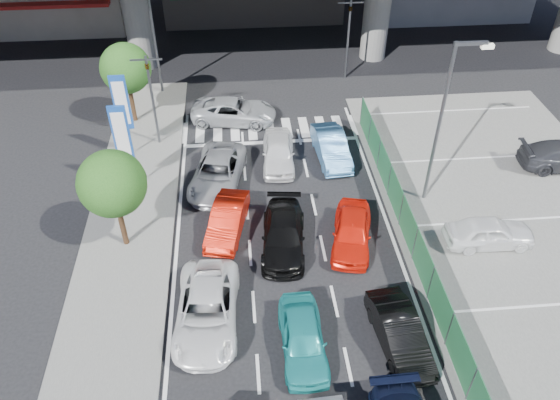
{
  "coord_description": "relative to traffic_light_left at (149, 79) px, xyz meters",
  "views": [
    {
      "loc": [
        -1.81,
        -13.91,
        16.82
      ],
      "look_at": [
        -0.19,
        4.15,
        1.93
      ],
      "focal_mm": 35.0,
      "sensor_mm": 36.0,
      "label": 1
    }
  ],
  "objects": [
    {
      "name": "ground",
      "position": [
        6.2,
        -12.0,
        -3.94
      ],
      "size": [
        120.0,
        120.0,
        0.0
      ],
      "primitive_type": "plane",
      "color": "black",
      "rests_on": "ground"
    },
    {
      "name": "parking_lot",
      "position": [
        17.2,
        -10.0,
        -3.91
      ],
      "size": [
        12.0,
        28.0,
        0.06
      ],
      "primitive_type": "cube",
      "color": "#5C5C5A",
      "rests_on": "ground"
    },
    {
      "name": "sidewalk_left",
      "position": [
        -0.8,
        -8.0,
        -3.88
      ],
      "size": [
        4.0,
        30.0,
        0.12
      ],
      "primitive_type": "cube",
      "color": "#5C5C5A",
      "rests_on": "ground"
    },
    {
      "name": "fence_run",
      "position": [
        11.5,
        -11.0,
        -3.04
      ],
      "size": [
        0.16,
        22.0,
        1.8
      ],
      "primitive_type": null,
      "color": "#216238",
      "rests_on": "ground"
    },
    {
      "name": "traffic_light_left",
      "position": [
        0.0,
        0.0,
        0.0
      ],
      "size": [
        1.6,
        1.24,
        5.2
      ],
      "color": "#595B60",
      "rests_on": "ground"
    },
    {
      "name": "traffic_light_right",
      "position": [
        11.7,
        7.0,
        0.0
      ],
      "size": [
        1.6,
        1.24,
        5.2
      ],
      "color": "#595B60",
      "rests_on": "ground"
    },
    {
      "name": "street_lamp_right",
      "position": [
        13.37,
        -6.0,
        0.83
      ],
      "size": [
        1.65,
        0.22,
        8.0
      ],
      "color": "#595B60",
      "rests_on": "ground"
    },
    {
      "name": "street_lamp_left",
      "position": [
        -0.13,
        6.0,
        0.83
      ],
      "size": [
        1.65,
        0.22,
        8.0
      ],
      "color": "#595B60",
      "rests_on": "ground"
    },
    {
      "name": "signboard_near",
      "position": [
        -1.0,
        -4.01,
        -0.87
      ],
      "size": [
        0.8,
        0.14,
        4.7
      ],
      "color": "#595B60",
      "rests_on": "ground"
    },
    {
      "name": "signboard_far",
      "position": [
        -1.4,
        -1.01,
        -0.87
      ],
      "size": [
        0.8,
        0.14,
        4.7
      ],
      "color": "#595B60",
      "rests_on": "ground"
    },
    {
      "name": "tree_near",
      "position": [
        -0.8,
        -8.0,
        -0.55
      ],
      "size": [
        2.8,
        2.8,
        4.8
      ],
      "color": "#382314",
      "rests_on": "ground"
    },
    {
      "name": "tree_far",
      "position": [
        -1.6,
        2.5,
        -0.55
      ],
      "size": [
        2.8,
        2.8,
        4.8
      ],
      "color": "#382314",
      "rests_on": "ground"
    },
    {
      "name": "sedan_white_mid_left",
      "position": [
        2.83,
        -12.59,
        -3.25
      ],
      "size": [
        2.56,
        5.09,
        1.38
      ],
      "primitive_type": "imported",
      "rotation": [
        0.0,
        0.0,
        -0.06
      ],
      "color": "white",
      "rests_on": "ground"
    },
    {
      "name": "taxi_teal_mid",
      "position": [
        6.27,
        -14.13,
        -3.27
      ],
      "size": [
        1.61,
        3.93,
        1.34
      ],
      "primitive_type": "imported",
      "rotation": [
        0.0,
        0.0,
        0.01
      ],
      "color": "teal",
      "rests_on": "ground"
    },
    {
      "name": "hatch_black_mid_right",
      "position": [
        9.77,
        -14.22,
        -3.29
      ],
      "size": [
        1.81,
        4.08,
        1.3
      ],
      "primitive_type": "imported",
      "rotation": [
        0.0,
        0.0,
        0.11
      ],
      "color": "black",
      "rests_on": "ground"
    },
    {
      "name": "taxi_orange_left",
      "position": [
        3.67,
        -7.5,
        -3.29
      ],
      "size": [
        2.2,
        4.13,
        1.29
      ],
      "primitive_type": "imported",
      "rotation": [
        0.0,
        0.0,
        -0.22
      ],
      "color": "red",
      "rests_on": "ground"
    },
    {
      "name": "sedan_black_mid",
      "position": [
        6.08,
        -8.69,
        -3.28
      ],
      "size": [
        2.31,
        4.69,
        1.31
      ],
      "primitive_type": "imported",
      "rotation": [
        0.0,
        0.0,
        -0.11
      ],
      "color": "black",
      "rests_on": "ground"
    },
    {
      "name": "taxi_orange_right",
      "position": [
        9.06,
        -8.8,
        -3.25
      ],
      "size": [
        2.55,
        4.32,
        1.38
      ],
      "primitive_type": "imported",
      "rotation": [
        0.0,
        0.0,
        -0.24
      ],
      "color": "red",
      "rests_on": "ground"
    },
    {
      "name": "wagon_silver_front_left",
      "position": [
        3.24,
        -3.93,
        -3.25
      ],
      "size": [
        3.24,
        5.32,
        1.38
      ],
      "primitive_type": "imported",
      "rotation": [
        0.0,
        0.0,
        -0.2
      ],
      "color": "#979A9E",
      "rests_on": "ground"
    },
    {
      "name": "sedan_white_front_mid",
      "position": [
        6.41,
        -2.41,
        -3.25
      ],
      "size": [
        1.89,
        4.15,
        1.38
      ],
      "primitive_type": "imported",
      "rotation": [
        0.0,
        0.0,
        -0.07
      ],
      "color": "white",
      "rests_on": "ground"
    },
    {
      "name": "kei_truck_front_right",
      "position": [
        9.23,
        -2.19,
        -3.25
      ],
      "size": [
        1.76,
        4.28,
        1.38
      ],
      "primitive_type": "imported",
      "rotation": [
        0.0,
        0.0,
        0.07
      ],
      "color": "#4884BF",
      "rests_on": "ground"
    },
    {
      "name": "crossing_wagon_silver",
      "position": [
        4.19,
        2.03,
        -3.26
      ],
      "size": [
        5.18,
        2.98,
        1.36
      ],
      "primitive_type": "imported",
      "rotation": [
        0.0,
        0.0,
        1.42
      ],
      "color": "#AFB2B7",
      "rests_on": "ground"
    },
    {
      "name": "parked_sedan_white",
      "position": [
        15.01,
        -9.39,
        -3.22
      ],
      "size": [
        3.88,
        1.62,
        1.31
      ],
      "primitive_type": "imported",
      "rotation": [
        0.0,
        0.0,
        1.55
      ],
      "color": "white",
      "rests_on": "parking_lot"
    },
    {
      "name": "traffic_cone",
      "position": [
        11.8,
        -9.11,
        -3.51
      ],
      "size": [
        0.43,
        0.43,
        0.73
      ],
      "primitive_type": "cone",
      "rotation": [
        0.0,
        0.0,
        -0.16
      ],
      "color": "#F7500D",
      "rests_on": "parking_lot"
    }
  ]
}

